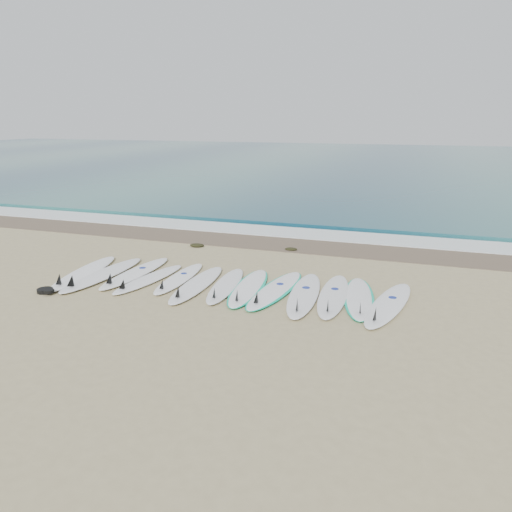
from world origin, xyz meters
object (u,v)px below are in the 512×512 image
(surfboard_0, at_px, (83,273))
(surfboard_6, at_px, (225,286))
(surfboard_12, at_px, (388,305))
(leash_coil, at_px, (46,291))

(surfboard_0, xyz_separation_m, surfboard_6, (3.46, 0.24, -0.01))
(surfboard_12, bearing_deg, leash_coil, -158.37)
(surfboard_0, height_order, leash_coil, surfboard_0)
(surfboard_12, relative_size, leash_coil, 6.13)
(surfboard_6, height_order, surfboard_12, surfboard_12)
(surfboard_6, relative_size, leash_coil, 5.42)
(leash_coil, bearing_deg, surfboard_6, 23.48)
(surfboard_0, relative_size, surfboard_6, 1.14)
(surfboard_6, bearing_deg, surfboard_0, 176.79)
(surfboard_6, relative_size, surfboard_12, 0.88)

